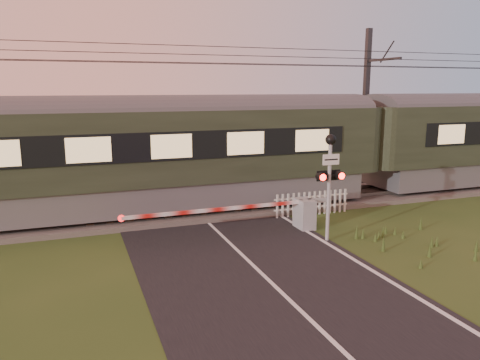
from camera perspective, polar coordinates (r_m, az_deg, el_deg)
name	(u,v)px	position (r m, az deg, el deg)	size (l,w,h in m)	color
ground	(263,275)	(12.04, 2.76, -11.51)	(160.00, 160.00, 0.00)	#2A441A
road	(267,278)	(11.84, 3.29, -11.85)	(6.00, 140.00, 0.03)	black
track_bed	(196,210)	(17.87, -5.34, -3.68)	(140.00, 3.40, 0.39)	#47423D
overhead_wires	(194,57)	(17.31, -5.69, 14.74)	(120.00, 0.62, 0.62)	black
train	(363,144)	(20.51, 14.77, 4.31)	(43.52, 3.00, 4.06)	slate
boom_gate	(294,213)	(15.61, 6.64, -4.00)	(6.96, 0.77, 1.03)	gray
crossing_signal	(330,169)	(14.25, 10.88, 1.39)	(0.84, 0.35, 3.29)	gray
picket_fence	(312,203)	(17.47, 8.77, -2.81)	(3.03, 0.07, 0.89)	silver
catenary_mast	(366,106)	(23.15, 15.14, 8.75)	(0.23, 2.47, 7.32)	#2D2D30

